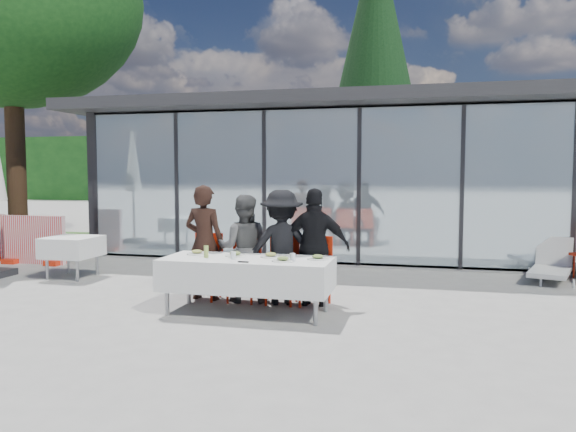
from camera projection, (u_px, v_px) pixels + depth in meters
The scene contains 24 objects.
ground at pixel (246, 313), 7.52m from camera, with size 90.00×90.00×0.00m, color gray.
pavilion at pixel (415, 163), 14.78m from camera, with size 14.80×8.80×3.44m.
treeline at pixel (355, 168), 34.94m from camera, with size 62.50×2.00×4.40m.
dining_table at pixel (247, 274), 7.48m from camera, with size 2.26×0.96×0.75m.
diner_a at pixel (204, 242), 8.32m from camera, with size 0.62×0.62×1.71m, color black.
diner_chair_a at pixel (207, 263), 8.42m from camera, with size 0.44×0.44×0.97m.
diner_b at pixel (243, 248), 8.18m from camera, with size 0.76×0.76×1.57m, color #4F4F4F.
diner_chair_b at pixel (245, 264), 8.27m from camera, with size 0.44×0.44×0.97m.
diner_c at pixel (282, 247), 8.04m from camera, with size 1.06×1.06×1.64m, color black.
diner_chair_c at pixel (283, 266), 8.13m from camera, with size 0.44×0.44×0.97m.
diner_d at pixel (315, 247), 7.92m from camera, with size 0.98×0.98×1.67m, color black.
diner_chair_d at pixel (316, 267), 8.01m from camera, with size 0.44×0.44×0.97m.
plate_a at pixel (197, 253), 7.80m from camera, with size 0.29×0.29×0.07m.
plate_b at pixel (235, 254), 7.63m from camera, with size 0.29×0.29×0.07m.
plate_c at pixel (271, 256), 7.53m from camera, with size 0.29×0.29×0.07m.
plate_d at pixel (318, 258), 7.34m from camera, with size 0.29×0.29×0.07m.
plate_extra at pixel (283, 260), 7.17m from camera, with size 0.29×0.29×0.07m.
juice_bottle at pixel (206, 252), 7.50m from camera, with size 0.06×0.06×0.16m, color #92B149.
drinking_glasses at pixel (263, 256), 7.29m from camera, with size 0.86×0.11×0.10m.
folded_eyeglasses at pixel (243, 262), 7.10m from camera, with size 0.14×0.03×0.01m, color black.
spare_table_left at pixel (72, 247), 10.05m from camera, with size 0.86×0.86×0.74m.
lounger at pixel (551, 265), 9.87m from camera, with size 0.97×1.45×0.72m.
conifer_tree at pixel (375, 55), 19.53m from camera, with size 4.00×4.00×10.50m.
grass_patch at pixel (19, 241), 15.36m from camera, with size 5.00×5.00×0.02m, color #385926.
Camera 1 is at (2.32, -7.05, 1.88)m, focal length 35.00 mm.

